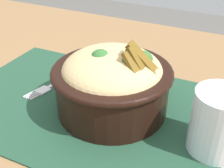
# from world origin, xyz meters

# --- Properties ---
(table) EXTENTS (1.36, 0.97, 0.71)m
(table) POSITION_xyz_m (0.00, 0.00, 0.66)
(table) COLOR olive
(table) RESTS_ON ground_plane
(placemat) EXTENTS (0.49, 0.33, 0.00)m
(placemat) POSITION_xyz_m (-0.01, -0.02, 0.71)
(placemat) COLOR #1E422D
(placemat) RESTS_ON table
(bowl) EXTENTS (0.23, 0.23, 0.13)m
(bowl) POSITION_xyz_m (-0.06, -0.03, 0.77)
(bowl) COLOR black
(bowl) RESTS_ON placemat
(fork) EXTENTS (0.05, 0.13, 0.00)m
(fork) POSITION_xyz_m (0.08, -0.05, 0.72)
(fork) COLOR silver
(fork) RESTS_ON placemat
(drinking_glass) EXTENTS (0.08, 0.08, 0.10)m
(drinking_glass) POSITION_xyz_m (-0.23, -0.01, 0.76)
(drinking_glass) COLOR silver
(drinking_glass) RESTS_ON table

